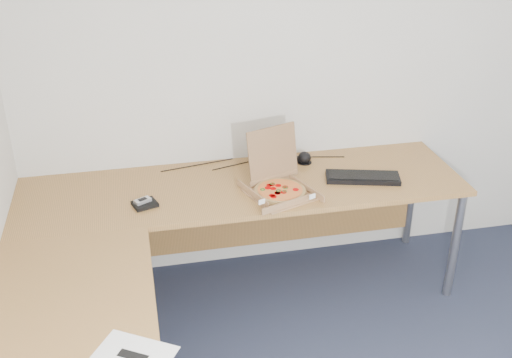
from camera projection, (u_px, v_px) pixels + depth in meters
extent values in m
cube|color=#A7743B|center=(243.00, 187.00, 3.50)|extent=(2.50, 0.70, 0.03)
cube|color=#A7743B|center=(67.00, 341.00, 2.38)|extent=(0.70, 1.50, 0.03)
cylinder|color=gray|center=(411.00, 197.00, 4.15)|extent=(0.05, 0.05, 0.70)
cube|color=#A0754C|center=(280.00, 194.00, 3.39)|extent=(0.31, 0.31, 0.01)
cube|color=#A0754C|center=(273.00, 154.00, 3.47)|extent=(0.31, 0.06, 0.31)
cylinder|color=#B1884A|center=(280.00, 192.00, 3.38)|extent=(0.28, 0.28, 0.02)
cylinder|color=red|center=(280.00, 190.00, 3.37)|extent=(0.24, 0.24, 0.00)
cylinder|color=white|center=(258.00, 156.00, 3.69)|extent=(0.07, 0.07, 0.12)
cube|color=black|center=(363.00, 177.00, 3.55)|extent=(0.44, 0.25, 0.03)
ellipsoid|color=black|center=(295.00, 159.00, 3.76)|extent=(0.10, 0.07, 0.03)
cube|color=black|center=(145.00, 204.00, 3.28)|extent=(0.15, 0.13, 0.02)
cube|color=#B2B5BA|center=(143.00, 201.00, 3.27)|extent=(0.10, 0.08, 0.02)
cube|color=white|center=(133.00, 356.00, 2.29)|extent=(0.35, 0.33, 0.00)
ellipsoid|color=black|center=(305.00, 157.00, 3.73)|extent=(0.09, 0.09, 0.07)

